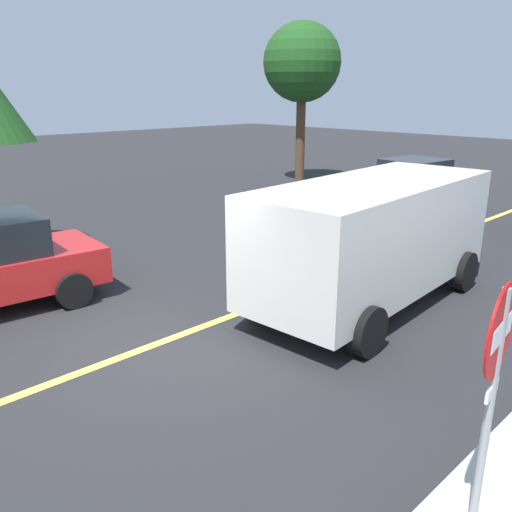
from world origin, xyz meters
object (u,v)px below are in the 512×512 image
Objects in this scene: car_silver_near_curb at (411,183)px; tree_centre_verge at (302,64)px; white_van at (372,235)px; stop_sign at (494,374)px.

tree_centre_verge is at bearing 79.63° from car_silver_near_curb.
white_van reaches higher than car_silver_near_curb.
white_van is (3.79, 3.67, -0.33)m from stop_sign.
stop_sign is 0.37× the size of tree_centre_verge.
tree_centre_verge is at bearing 46.21° from stop_sign.
tree_centre_verge reaches higher than stop_sign.
stop_sign is 5.29m from white_van.
stop_sign is 0.59× the size of car_silver_near_curb.
car_silver_near_curb is at bearing -100.37° from tree_centre_verge.
tree_centre_verge is at bearing 47.08° from white_van.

